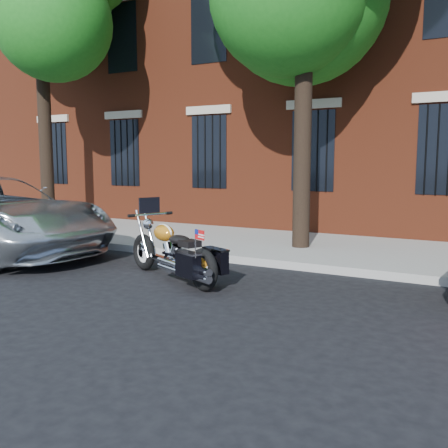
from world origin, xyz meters
The scene contains 6 objects.
ground centered at (0.00, 0.00, 0.00)m, with size 120.00×120.00×0.00m, color black.
curb centered at (0.00, 1.38, 0.07)m, with size 40.00×0.16×0.15m, color gray.
sidewalk centered at (0.00, 3.26, 0.07)m, with size 40.00×3.60×0.15m, color gray.
building centered at (0.00, 10.06, 6.00)m, with size 26.00×10.08×12.00m.
tree_left centered at (-7.08, 2.96, 6.18)m, with size 4.12×3.92×8.54m.
motorcycle centered at (-0.44, -0.42, 0.45)m, with size 2.35×1.45×1.32m.
Camera 1 is at (4.07, -7.02, 1.95)m, focal length 40.00 mm.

